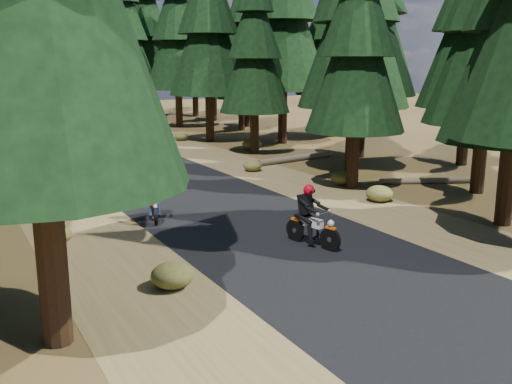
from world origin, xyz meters
TOP-DOWN VIEW (x-y plane):
  - ground at (0.00, 0.00)m, footprint 120.00×120.00m
  - road at (0.00, 5.00)m, footprint 6.00×100.00m
  - shoulder_l at (-4.60, 5.00)m, footprint 3.20×100.00m
  - shoulder_r at (4.60, 5.00)m, footprint 3.20×100.00m
  - pine_forest at (-0.02, 21.05)m, footprint 34.59×55.08m
  - log_near at (7.58, 10.82)m, footprint 4.79×1.04m
  - log_far at (9.37, 3.55)m, footprint 3.89×1.98m
  - understory_shrubs at (1.24, 8.01)m, footprint 16.21×29.43m
  - rider_lead at (0.46, -0.80)m, footprint 1.04×1.96m
  - rider_follow at (-2.40, 3.78)m, footprint 1.00×1.87m

SIDE VIEW (x-z plane):
  - ground at x=0.00m, z-range 0.00..0.00m
  - shoulder_l at x=-4.60m, z-range 0.00..0.01m
  - shoulder_r at x=4.60m, z-range 0.00..0.01m
  - road at x=0.00m, z-range 0.00..0.01m
  - log_far at x=9.37m, z-range 0.00..0.24m
  - log_near at x=7.58m, z-range 0.00..0.32m
  - understory_shrubs at x=1.24m, z-range -0.05..0.61m
  - rider_follow at x=-2.40m, z-range -0.26..1.34m
  - rider_lead at x=0.46m, z-range -0.27..1.40m
  - pine_forest at x=-0.02m, z-range -0.27..16.05m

